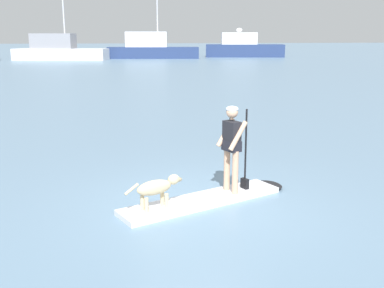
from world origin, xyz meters
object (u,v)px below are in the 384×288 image
Objects in this scene: dog at (157,188)px; marker_buoy at (230,138)px; moored_boat_center at (243,48)px; moored_boat_outer at (151,48)px; moored_boat_far_starboard at (59,50)px; paddleboard at (212,198)px; person_paddler at (232,143)px.

marker_buoy is at bearing 61.40° from dog.
moored_boat_outer is at bearing -171.54° from moored_boat_center.
moored_boat_far_starboard is at bearing 96.60° from dog.
dog is 0.09× the size of moored_boat_center.
moored_boat_outer is (12.33, 2.11, 0.10)m from moored_boat_far_starboard.
moored_boat_center reaches higher than dog.
moored_boat_far_starboard is (-6.44, 55.64, 0.81)m from dog.
moored_boat_far_starboard is at bearing 97.77° from paddleboard.
moored_boat_outer is (4.38, 57.13, 0.31)m from person_paddler.
marker_buoy reaches higher than paddleboard.
person_paddler is at bearing -94.39° from moored_boat_outer.
dog is at bearing -118.60° from marker_buoy.
moored_boat_center is 13.65× the size of marker_buoy.
paddleboard is 55.72m from moored_boat_far_starboard.
moored_boat_far_starboard is 26.70m from moored_boat_center.
moored_boat_far_starboard is at bearing -170.31° from moored_boat_outer.
person_paddler is 1.57× the size of dog.
moored_boat_outer reaches higher than person_paddler.
moored_boat_outer is at bearing 86.49° from marker_buoy.
paddleboard is 0.28× the size of moored_boat_far_starboard.
marker_buoy is at bearing 70.53° from paddleboard.
person_paddler is 62.02m from moored_boat_center.
person_paddler is 0.13× the size of moored_boat_far_starboard.
moored_boat_center is at bearing 9.04° from moored_boat_far_starboard.
person_paddler is 55.60m from moored_boat_far_starboard.
dog reaches higher than paddleboard.
paddleboard is 0.29× the size of moored_boat_center.
paddleboard is 1.12m from person_paddler.
moored_boat_center reaches higher than paddleboard.
person_paddler is at bearing 22.24° from paddleboard.
dog is at bearing -83.40° from moored_boat_far_starboard.
person_paddler is 1.74m from dog.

